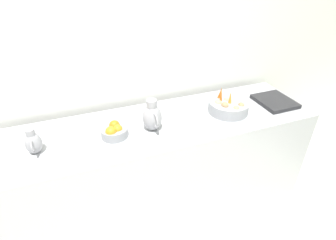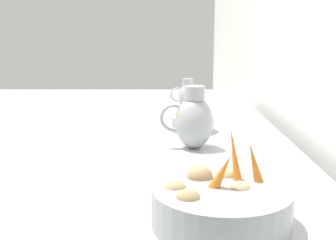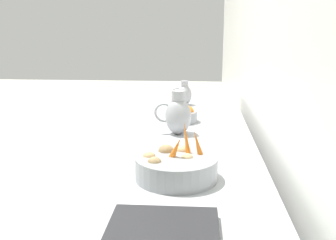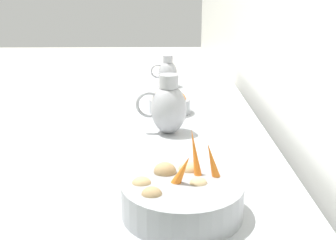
% 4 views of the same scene
% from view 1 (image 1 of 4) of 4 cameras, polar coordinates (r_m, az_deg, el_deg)
% --- Properties ---
extents(tile_wall_left, '(0.10, 8.91, 3.00)m').
position_cam_1_polar(tile_wall_left, '(2.53, 5.59, 18.86)').
color(tile_wall_left, silver).
rests_on(tile_wall_left, ground_plane).
extents(prep_counter, '(0.72, 2.61, 0.89)m').
position_cam_1_polar(prep_counter, '(2.45, -1.58, -9.46)').
color(prep_counter, '#ADAFB5').
rests_on(prep_counter, ground_plane).
extents(vegetable_colander, '(0.34, 0.34, 0.23)m').
position_cam_1_polar(vegetable_colander, '(2.37, 12.53, 2.79)').
color(vegetable_colander, gray).
rests_on(vegetable_colander, prep_counter).
extents(orange_bowl, '(0.20, 0.20, 0.11)m').
position_cam_1_polar(orange_bowl, '(2.04, -11.23, -2.28)').
color(orange_bowl, gray).
rests_on(orange_bowl, prep_counter).
extents(metal_pitcher_tall, '(0.21, 0.15, 0.25)m').
position_cam_1_polar(metal_pitcher_tall, '(2.05, -3.33, 0.72)').
color(metal_pitcher_tall, '#939399').
rests_on(metal_pitcher_tall, prep_counter).
extents(metal_pitcher_short, '(0.16, 0.11, 0.19)m').
position_cam_1_polar(metal_pitcher_short, '(2.04, -26.46, -4.25)').
color(metal_pitcher_short, '#939399').
rests_on(metal_pitcher_short, prep_counter).
extents(counter_sink_basin, '(0.34, 0.30, 0.04)m').
position_cam_1_polar(counter_sink_basin, '(2.65, 21.51, 3.67)').
color(counter_sink_basin, '#232326').
rests_on(counter_sink_basin, prep_counter).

